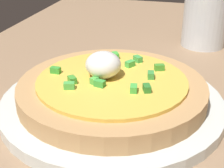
# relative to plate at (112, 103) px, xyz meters

# --- Properties ---
(dining_table) EXTENTS (1.15, 0.85, 0.03)m
(dining_table) POSITION_rel_plate_xyz_m (-0.07, 0.11, -0.02)
(dining_table) COLOR #967658
(dining_table) RESTS_ON ground
(plate) EXTENTS (0.29, 0.29, 0.01)m
(plate) POSITION_rel_plate_xyz_m (0.00, 0.00, 0.00)
(plate) COLOR silver
(plate) RESTS_ON dining_table
(pizza) EXTENTS (0.24, 0.24, 0.06)m
(pizza) POSITION_rel_plate_xyz_m (-0.00, -0.00, 0.02)
(pizza) COLOR tan
(pizza) RESTS_ON plate
(cup_near) EXTENTS (0.08, 0.08, 0.13)m
(cup_near) POSITION_rel_plate_xyz_m (-0.28, 0.10, 0.05)
(cup_near) COLOR silver
(cup_near) RESTS_ON dining_table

